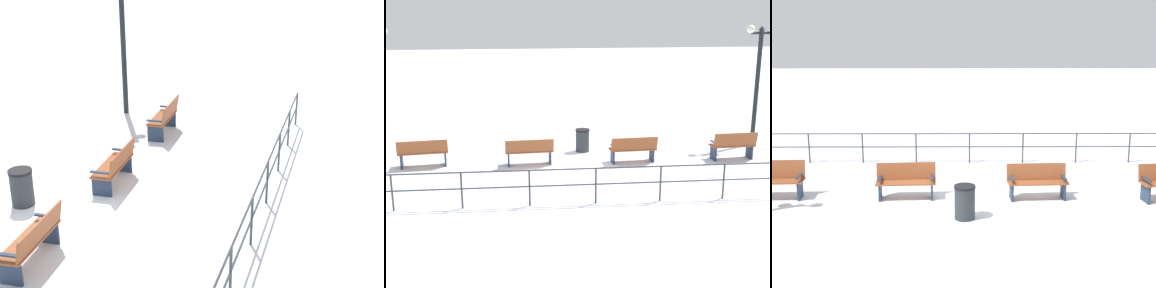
% 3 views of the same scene
% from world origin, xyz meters
% --- Properties ---
extents(ground_plane, '(80.00, 80.00, 0.00)m').
position_xyz_m(ground_plane, '(0.00, 0.00, 0.00)').
color(ground_plane, white).
rests_on(ground_plane, ground).
extents(bench_nearest, '(0.63, 1.50, 0.96)m').
position_xyz_m(bench_nearest, '(-0.18, -5.04, 0.49)').
color(bench_nearest, brown).
rests_on(bench_nearest, ground).
extents(bench_second, '(0.63, 1.55, 0.89)m').
position_xyz_m(bench_second, '(-0.17, -1.68, 0.46)').
color(bench_second, brown).
rests_on(bench_second, ground).
extents(bench_third, '(0.60, 1.56, 0.88)m').
position_xyz_m(bench_third, '(-0.11, 1.67, 0.47)').
color(bench_third, brown).
rests_on(bench_third, ground).
extents(bench_fourth, '(0.74, 1.61, 0.91)m').
position_xyz_m(bench_fourth, '(0.03, 5.03, 0.48)').
color(bench_fourth, brown).
rests_on(bench_fourth, ground).
extents(lamppost_near, '(0.29, 1.08, 4.30)m').
position_xyz_m(lamppost_near, '(1.61, -6.49, 2.86)').
color(lamppost_near, black).
rests_on(lamppost_near, ground).
extents(waterfront_railing, '(0.05, 13.79, 0.98)m').
position_xyz_m(waterfront_railing, '(-3.60, -0.00, 0.66)').
color(waterfront_railing, '#383D42').
rests_on(waterfront_railing, ground).
extents(trash_bin, '(0.49, 0.49, 0.79)m').
position_xyz_m(trash_bin, '(1.30, -0.19, 0.40)').
color(trash_bin, '#2D3338').
rests_on(trash_bin, ground).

